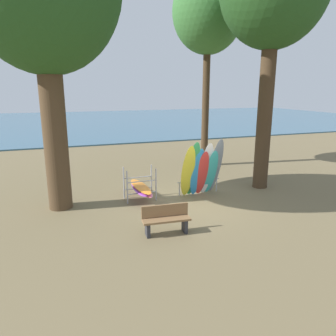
# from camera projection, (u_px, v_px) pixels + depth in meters

# --- Properties ---
(ground_plane) EXTENTS (80.00, 80.00, 0.00)m
(ground_plane) POSITION_uv_depth(u_px,v_px,m) (194.00, 202.00, 11.94)
(ground_plane) COLOR brown
(lake_water) EXTENTS (80.00, 36.00, 0.10)m
(lake_water) POSITION_uv_depth(u_px,v_px,m) (94.00, 121.00, 40.65)
(lake_water) COLOR #38607A
(lake_water) RESTS_ON ground
(tree_mid_behind) EXTENTS (3.58, 3.58, 9.91)m
(tree_mid_behind) POSITION_uv_depth(u_px,v_px,m) (208.00, 13.00, 15.76)
(tree_mid_behind) COLOR #42301E
(tree_mid_behind) RESTS_ON ground
(leaning_board_pile) EXTENTS (1.83, 0.89, 2.29)m
(leaning_board_pile) POSITION_uv_depth(u_px,v_px,m) (202.00, 170.00, 12.40)
(leaning_board_pile) COLOR yellow
(leaning_board_pile) RESTS_ON ground
(board_storage_rack) EXTENTS (1.15, 2.13, 1.25)m
(board_storage_rack) POSITION_uv_depth(u_px,v_px,m) (140.00, 188.00, 12.13)
(board_storage_rack) COLOR #9EA0A5
(board_storage_rack) RESTS_ON ground
(park_bench) EXTENTS (1.43, 0.51, 0.85)m
(park_bench) POSITION_uv_depth(u_px,v_px,m) (166.00, 219.00, 9.27)
(park_bench) COLOR #2D2D33
(park_bench) RESTS_ON ground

